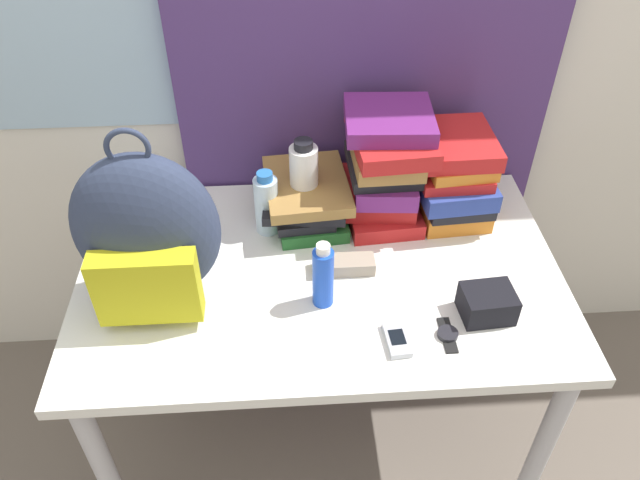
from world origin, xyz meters
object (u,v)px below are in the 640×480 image
book_stack_left (306,197)px  cell_phone (397,339)px  sports_bottle (304,184)px  camera_pouch (487,303)px  backpack (147,235)px  sunscreen_bottle (324,276)px  sunglasses_case (344,265)px  wristwatch (448,334)px  water_bottle (267,204)px  book_stack_right (451,175)px  book_stack_center (384,166)px

book_stack_left → cell_phone: 0.50m
sports_bottle → camera_pouch: 0.56m
backpack → sunscreen_bottle: backpack is taller
sunglasses_case → wristwatch: bearing=-46.9°
water_bottle → wristwatch: 0.57m
sunglasses_case → sports_bottle: bearing=113.1°
book_stack_right → cell_phone: (-0.21, -0.46, -0.11)m
book_stack_left → sunglasses_case: size_ratio=1.97×
book_stack_center → cell_phone: size_ratio=3.03×
water_bottle → sunglasses_case: bearing=-42.3°
book_stack_center → sunscreen_bottle: size_ratio=1.72×
water_bottle → sports_bottle: bearing=20.1°
sunscreen_bottle → sunglasses_case: 0.14m
sports_bottle → cell_phone: sports_bottle is taller
book_stack_center → cell_phone: 0.49m
camera_pouch → sunscreen_bottle: bearing=170.2°
water_bottle → cell_phone: bearing=-55.2°
book_stack_left → book_stack_right: book_stack_right is taller
book_stack_center → camera_pouch: bearing=-64.2°
cell_phone → sunglasses_case: sunglasses_case is taller
book_stack_left → cell_phone: (0.18, -0.46, -0.05)m
book_stack_right → sunscreen_bottle: (-0.36, -0.33, -0.04)m
book_stack_left → book_stack_right: size_ratio=1.05×
book_stack_right → water_bottle: book_stack_right is taller
sports_bottle → backpack: bearing=-143.6°
sunscreen_bottle → wristwatch: sunscreen_bottle is taller
book_stack_right → book_stack_center: bearing=179.4°
cell_phone → sports_bottle: bearing=112.4°
book_stack_right → wristwatch: bearing=-101.8°
cell_phone → camera_pouch: 0.23m
sports_bottle → wristwatch: bearing=-55.3°
water_bottle → cell_phone: (0.28, -0.41, -0.08)m
backpack → water_bottle: size_ratio=2.47×
book_stack_center → sunglasses_case: 0.29m
backpack → book_stack_right: size_ratio=1.61×
water_bottle → cell_phone: size_ratio=1.81×
book_stack_right → sunscreen_bottle: size_ratio=1.58×
sunglasses_case → wristwatch: size_ratio=1.46×
book_stack_right → water_bottle: 0.50m
cell_phone → wristwatch: size_ratio=0.99×
book_stack_left → camera_pouch: book_stack_left is taller
camera_pouch → wristwatch: camera_pouch is taller
book_stack_center → cell_phone: book_stack_center is taller
book_stack_left → sports_bottle: sports_bottle is taller
water_bottle → book_stack_left: bearing=25.9°
sports_bottle → sunglasses_case: size_ratio=1.67×
book_stack_center → water_bottle: (-0.31, -0.05, -0.07)m
book_stack_left → sunglasses_case: (0.08, -0.22, -0.05)m
book_stack_left → sunscreen_bottle: 0.33m
book_stack_center → wristwatch: bearing=-78.9°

